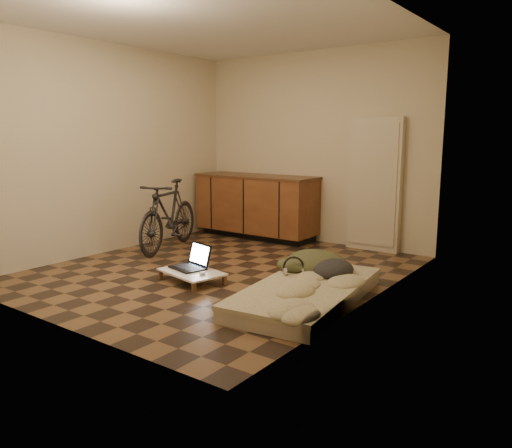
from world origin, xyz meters
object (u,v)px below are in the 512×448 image
Objects in this scene: bicycle at (169,212)px; lap_desk at (192,272)px; futon at (306,293)px; laptop at (192,263)px.

lap_desk is (1.24, -0.90, -0.40)m from bicycle.
bicycle is at bearing 156.29° from lap_desk.
lap_desk is at bearing -179.19° from futon.
futon is 4.41× the size of laptop.
bicycle reaches higher than futon.
futon is 1.35m from laptop.
lap_desk is (-1.26, -0.17, 0.02)m from futon.
futon reaches higher than lap_desk.
laptop is at bearing 176.36° from futon.
laptop is (-1.34, -0.07, 0.08)m from futon.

